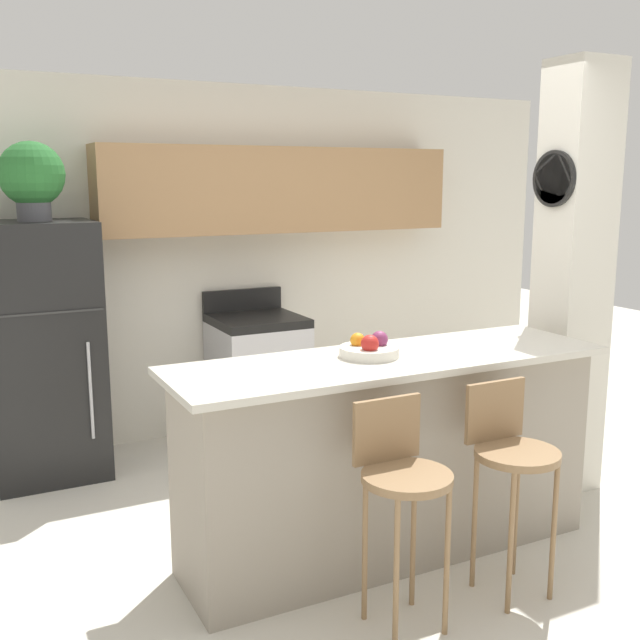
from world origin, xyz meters
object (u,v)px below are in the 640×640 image
Objects in this scene: stove_range at (258,377)px; potted_plant_on_fridge at (32,177)px; bar_stool_left at (402,479)px; fruit_bowl at (370,349)px; bar_stool_right at (511,456)px; refrigerator at (44,351)px.

potted_plant_on_fridge is (-1.45, -0.02, 1.43)m from stove_range.
fruit_bowl reaches higher than bar_stool_left.
potted_plant_on_fridge is (-1.10, 2.42, 1.24)m from bar_stool_left.
bar_stool_right is at bearing -84.44° from stove_range.
bar_stool_right is (1.69, -2.42, -0.16)m from refrigerator.
refrigerator reaches higher than bar_stool_left.
bar_stool_left is at bearing -65.44° from refrigerator.
potted_plant_on_fridge is (-1.69, 2.42, 1.24)m from bar_stool_right.
refrigerator is at bearing 124.98° from bar_stool_right.
bar_stool_left is at bearing -108.05° from fruit_bowl.
fruit_bowl is (1.30, -1.81, -0.83)m from potted_plant_on_fridge.
bar_stool_right is at bearing -55.02° from refrigerator.
potted_plant_on_fridge is at bearing -179.25° from stove_range.
refrigerator is 2.95m from bar_stool_right.
stove_range reaches higher than bar_stool_right.
stove_range is 1.10× the size of bar_stool_left.
potted_plant_on_fridge reaches higher than fruit_bowl.
refrigerator is 2.25m from fruit_bowl.
stove_range is 2.47m from bar_stool_left.
bar_stool_left is 2.93m from potted_plant_on_fridge.
stove_range is at bearing 95.56° from bar_stool_right.
bar_stool_right is (0.24, -2.44, 0.19)m from stove_range.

